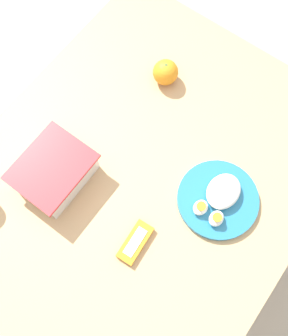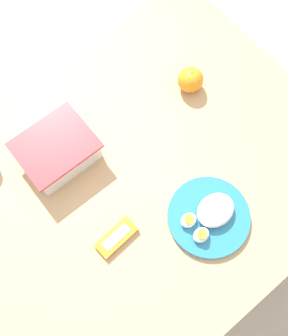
{
  "view_description": "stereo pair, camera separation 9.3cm",
  "coord_description": "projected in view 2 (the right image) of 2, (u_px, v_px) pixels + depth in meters",
  "views": [
    {
      "loc": [
        -0.25,
        -0.21,
        1.81
      ],
      "look_at": [
        0.04,
        0.0,
        0.78
      ],
      "focal_mm": 42.0,
      "sensor_mm": 36.0,
      "label": 1
    },
    {
      "loc": [
        -0.19,
        -0.28,
        1.81
      ],
      "look_at": [
        0.04,
        0.0,
        0.78
      ],
      "focal_mm": 42.0,
      "sensor_mm": 36.0,
      "label": 2
    }
  ],
  "objects": [
    {
      "name": "orange_fruit",
      "position": [
        190.0,
        80.0,
        1.19
      ],
      "size": [
        0.08,
        0.08,
        0.08
      ],
      "color": "orange",
      "rests_on": "table"
    },
    {
      "name": "food_container",
      "position": [
        58.0,
        151.0,
        1.11
      ],
      "size": [
        0.21,
        0.17,
        0.09
      ],
      "color": "white",
      "rests_on": "table"
    },
    {
      "name": "ground_plane",
      "position": [
        138.0,
        229.0,
        1.82
      ],
      "size": [
        10.0,
        10.0,
        0.0
      ],
      "primitive_type": "plane",
      "color": "#B2A899"
    },
    {
      "name": "table",
      "position": [
        134.0,
        188.0,
        1.19
      ],
      "size": [
        1.2,
        0.92,
        0.75
      ],
      "color": "tan",
      "rests_on": "ground_plane"
    },
    {
      "name": "rice_plate",
      "position": [
        209.0,
        216.0,
        1.07
      ],
      "size": [
        0.23,
        0.23,
        0.06
      ],
      "color": "teal",
      "rests_on": "table"
    },
    {
      "name": "candy_bar",
      "position": [
        116.0,
        238.0,
        1.06
      ],
      "size": [
        0.12,
        0.06,
        0.02
      ],
      "color": "orange",
      "rests_on": "table"
    }
  ]
}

